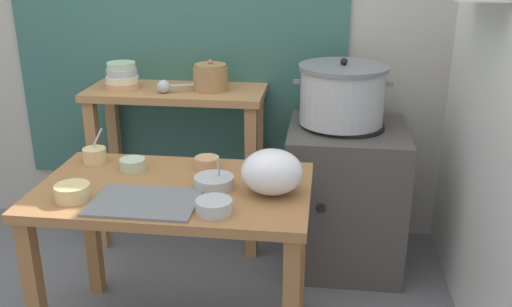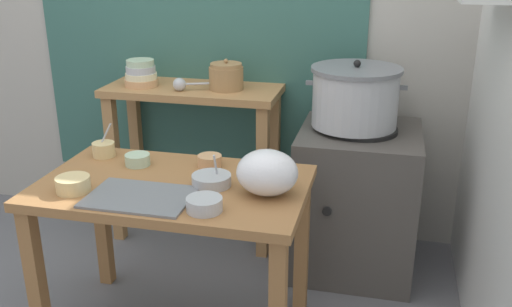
% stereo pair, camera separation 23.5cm
% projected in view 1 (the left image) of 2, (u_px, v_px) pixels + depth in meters
% --- Properties ---
extents(wall_back, '(4.40, 0.12, 2.60)m').
position_uv_depth(wall_back, '(219.00, 7.00, 3.14)').
color(wall_back, '#B2ADA3').
rests_on(wall_back, ground).
extents(prep_table, '(1.10, 0.66, 0.72)m').
position_uv_depth(prep_table, '(175.00, 211.00, 2.32)').
color(prep_table, '#9E6B3D').
rests_on(prep_table, ground).
extents(back_shelf_table, '(0.96, 0.40, 0.90)m').
position_uv_depth(back_shelf_table, '(178.00, 128.00, 3.13)').
color(back_shelf_table, '#B27F4C').
rests_on(back_shelf_table, ground).
extents(stove_block, '(0.60, 0.61, 0.78)m').
position_uv_depth(stove_block, '(344.00, 195.00, 3.00)').
color(stove_block, '#4C4742').
rests_on(stove_block, ground).
extents(steamer_pot, '(0.49, 0.44, 0.33)m').
position_uv_depth(steamer_pot, '(342.00, 94.00, 2.84)').
color(steamer_pot, '#B7BABF').
rests_on(steamer_pot, stove_block).
extents(clay_pot, '(0.18, 0.18, 0.16)m').
position_uv_depth(clay_pot, '(211.00, 77.00, 3.01)').
color(clay_pot, '#A37A4C').
rests_on(clay_pot, back_shelf_table).
extents(bowl_stack_enamel, '(0.18, 0.18, 0.14)m').
position_uv_depth(bowl_stack_enamel, '(122.00, 77.00, 3.03)').
color(bowl_stack_enamel, tan).
rests_on(bowl_stack_enamel, back_shelf_table).
extents(ladle, '(0.28, 0.14, 0.07)m').
position_uv_depth(ladle, '(166.00, 86.00, 2.97)').
color(ladle, '#B7BABF').
rests_on(ladle, back_shelf_table).
extents(serving_tray, '(0.40, 0.28, 0.01)m').
position_uv_depth(serving_tray, '(144.00, 202.00, 2.13)').
color(serving_tray, slate).
rests_on(serving_tray, prep_table).
extents(plastic_bag, '(0.24, 0.21, 0.18)m').
position_uv_depth(plastic_bag, '(272.00, 172.00, 2.19)').
color(plastic_bag, white).
rests_on(plastic_bag, prep_table).
extents(prep_bowl_0, '(0.16, 0.16, 0.15)m').
position_uv_depth(prep_bowl_0, '(214.00, 181.00, 2.27)').
color(prep_bowl_0, '#B7BABF').
rests_on(prep_bowl_0, prep_table).
extents(prep_bowl_1, '(0.13, 0.13, 0.06)m').
position_uv_depth(prep_bowl_1, '(72.00, 192.00, 2.16)').
color(prep_bowl_1, '#E5C684').
rests_on(prep_bowl_1, prep_table).
extents(prep_bowl_2, '(0.10, 0.10, 0.15)m').
position_uv_depth(prep_bowl_2, '(95.00, 155.00, 2.52)').
color(prep_bowl_2, '#E5C684').
rests_on(prep_bowl_2, prep_table).
extents(prep_bowl_3, '(0.11, 0.11, 0.05)m').
position_uv_depth(prep_bowl_3, '(207.00, 162.00, 2.46)').
color(prep_bowl_3, tan).
rests_on(prep_bowl_3, prep_table).
extents(prep_bowl_4, '(0.11, 0.11, 0.05)m').
position_uv_depth(prep_bowl_4, '(133.00, 164.00, 2.44)').
color(prep_bowl_4, '#B7D1AD').
rests_on(prep_bowl_4, prep_table).
extents(prep_bowl_5, '(0.13, 0.13, 0.05)m').
position_uv_depth(prep_bowl_5, '(214.00, 206.00, 2.05)').
color(prep_bowl_5, '#B7BABF').
rests_on(prep_bowl_5, prep_table).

